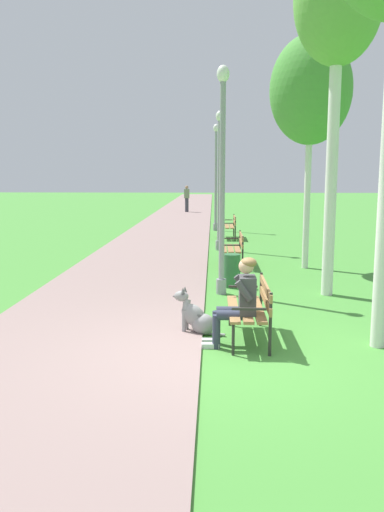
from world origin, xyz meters
The scene contains 14 objects.
ground_plane centered at (0.00, 0.00, 0.00)m, with size 120.00×120.00×0.00m, color #478E38.
paved_path centered at (-2.02, 24.00, 0.02)m, with size 3.42×60.00×0.04m, color gray.
park_bench_near centered at (0.40, 0.72, 0.51)m, with size 0.55×1.50×0.85m.
park_bench_mid centered at (0.38, 6.89, 0.51)m, with size 0.55×1.50×0.85m.
park_bench_far centered at (0.44, 12.67, 0.51)m, with size 0.55×1.50×0.85m.
person_seated_on_near_bench centered at (0.20, 0.40, 0.68)m, with size 0.74×0.49×1.25m.
dog_grey centered at (-0.41, 0.95, 0.26)m, with size 0.81×0.40×0.71m.
lamp_post_near centered at (0.00, 3.62, 2.26)m, with size 0.24×0.24×4.38m.
lamp_post_mid centered at (0.01, 9.68, 2.20)m, with size 0.24×0.24×4.24m.
lamp_post_far centered at (-0.07, 15.42, 2.26)m, with size 0.24×0.24×4.37m.
birch_tree_second centered at (2.09, 3.64, 5.38)m, with size 1.63×1.43×6.69m.
birch_tree_third centered at (2.17, 6.62, 4.34)m, with size 1.98×1.93×5.67m.
litter_bin centered at (0.23, 4.28, 0.35)m, with size 0.36×0.36×0.70m, color #2D6638.
pedestrian_distant centered at (-1.80, 25.75, 0.84)m, with size 0.32×0.22×1.65m.
Camera 1 is at (-0.17, -6.62, 2.37)m, focal length 36.89 mm.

